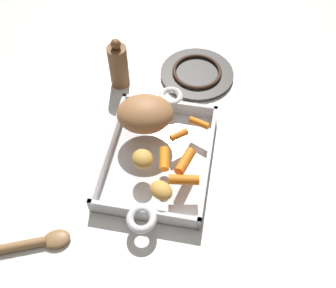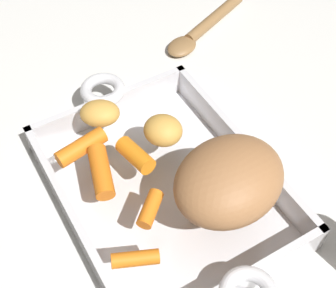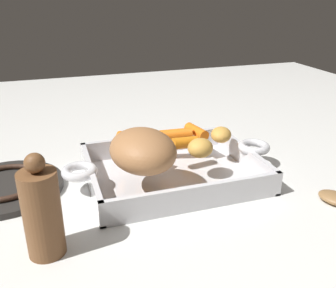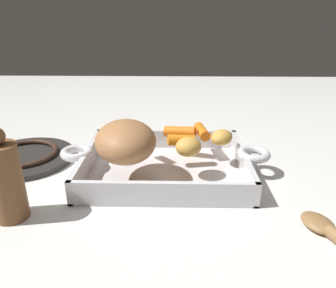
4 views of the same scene
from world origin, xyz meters
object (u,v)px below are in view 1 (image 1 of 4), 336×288
(baby_carrot_center_right, at_px, (164,159))
(baby_carrot_short, at_px, (185,161))
(roasting_dish, at_px, (158,157))
(potato_whole, at_px, (143,159))
(pork_roast, at_px, (145,114))
(potato_corner, at_px, (161,190))
(serving_spoon, at_px, (28,244))
(baby_carrot_center_left, at_px, (184,180))
(stove_burner_rear, at_px, (197,73))
(baby_carrot_northwest, at_px, (179,135))
(pepper_mill, at_px, (118,65))
(baby_carrot_long, at_px, (199,123))

(baby_carrot_center_right, bearing_deg, baby_carrot_short, -87.93)
(roasting_dish, distance_m, potato_whole, 0.07)
(pork_roast, xyz_separation_m, baby_carrot_short, (-0.10, -0.11, -0.02))
(baby_carrot_short, height_order, potato_corner, potato_corner)
(serving_spoon, bearing_deg, baby_carrot_center_right, 20.50)
(baby_carrot_center_left, bearing_deg, stove_burner_rear, 3.23)
(baby_carrot_center_left, height_order, potato_corner, potato_corner)
(potato_whole, height_order, serving_spoon, potato_whole)
(pork_roast, height_order, baby_carrot_northwest, pork_roast)
(roasting_dish, xyz_separation_m, baby_carrot_center_right, (-0.03, -0.02, 0.05))
(baby_carrot_center_left, xyz_separation_m, serving_spoon, (-0.18, 0.30, -0.05))
(baby_carrot_center_left, xyz_separation_m, pepper_mill, (0.32, 0.23, 0.01))
(potato_whole, relative_size, pepper_mill, 0.33)
(baby_carrot_center_right, distance_m, stove_burner_rear, 0.34)
(potato_corner, bearing_deg, baby_carrot_long, -15.13)
(pepper_mill, bearing_deg, baby_carrot_long, -122.23)
(potato_whole, relative_size, stove_burner_rear, 0.24)
(baby_carrot_northwest, height_order, serving_spoon, baby_carrot_northwest)
(baby_carrot_long, relative_size, potato_corner, 0.96)
(baby_carrot_long, xyz_separation_m, pepper_mill, (0.15, 0.24, 0.01))
(pork_roast, distance_m, potato_corner, 0.20)
(potato_corner, xyz_separation_m, pepper_mill, (0.35, 0.18, 0.00))
(baby_carrot_long, xyz_separation_m, serving_spoon, (-0.35, 0.31, -0.05))
(potato_corner, bearing_deg, baby_carrot_center_left, -49.53)
(baby_carrot_short, bearing_deg, serving_spoon, 127.88)
(pork_roast, relative_size, baby_carrot_northwest, 3.05)
(baby_carrot_short, bearing_deg, baby_carrot_northwest, 19.99)
(roasting_dish, bearing_deg, potato_corner, -165.24)
(baby_carrot_short, distance_m, potato_corner, 0.09)
(pork_roast, height_order, potato_whole, pork_roast)
(pork_roast, distance_m, baby_carrot_long, 0.13)
(pork_roast, height_order, serving_spoon, pork_roast)
(baby_carrot_northwest, bearing_deg, baby_carrot_center_right, 164.62)
(baby_carrot_long, bearing_deg, baby_carrot_center_left, 176.01)
(baby_carrot_short, xyz_separation_m, stove_burner_rear, (0.34, 0.02, -0.05))
(baby_carrot_center_left, distance_m, stove_burner_rear, 0.39)
(stove_burner_rear, bearing_deg, baby_carrot_long, -171.39)
(baby_carrot_long, height_order, pepper_mill, pepper_mill)
(roasting_dish, bearing_deg, stove_burner_rear, -9.54)
(pepper_mill, bearing_deg, pork_roast, -146.84)
(baby_carrot_northwest, relative_size, potato_corner, 0.84)
(stove_burner_rear, bearing_deg, baby_carrot_short, -177.14)
(roasting_dish, distance_m, potato_corner, 0.13)
(baby_carrot_center_right, relative_size, baby_carrot_short, 0.80)
(baby_carrot_northwest, xyz_separation_m, baby_carrot_short, (-0.07, -0.03, 0.00))
(baby_carrot_northwest, bearing_deg, potato_corner, 175.70)
(potato_whole, bearing_deg, potato_corner, -141.37)
(baby_carrot_northwest, height_order, potato_whole, potato_whole)
(potato_whole, distance_m, stove_burner_rear, 0.37)
(baby_carrot_northwest, xyz_separation_m, potato_corner, (-0.16, 0.01, 0.01))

